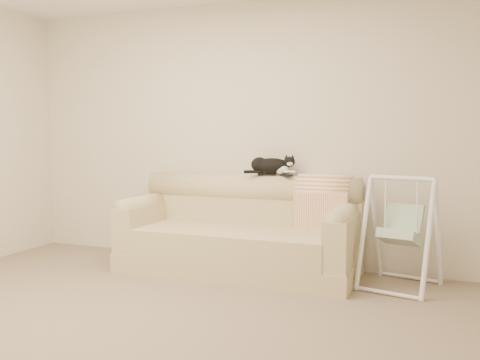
# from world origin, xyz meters

# --- Properties ---
(ground_plane) EXTENTS (5.00, 5.00, 0.00)m
(ground_plane) POSITION_xyz_m (0.00, 0.00, 0.00)
(ground_plane) COLOR #72614A
(ground_plane) RESTS_ON ground
(room_shell) EXTENTS (5.04, 4.04, 2.60)m
(room_shell) POSITION_xyz_m (0.00, 0.00, 1.53)
(room_shell) COLOR beige
(room_shell) RESTS_ON ground
(sofa) EXTENTS (2.20, 0.93, 0.90)m
(sofa) POSITION_xyz_m (0.06, 1.62, 0.35)
(sofa) COLOR tan
(sofa) RESTS_ON ground
(remote_a) EXTENTS (0.19, 0.09, 0.03)m
(remote_a) POSITION_xyz_m (0.23, 1.87, 0.91)
(remote_a) COLOR black
(remote_a) RESTS_ON sofa
(remote_b) EXTENTS (0.16, 0.15, 0.02)m
(remote_b) POSITION_xyz_m (0.44, 1.82, 0.91)
(remote_b) COLOR black
(remote_b) RESTS_ON sofa
(tuxedo_cat) EXTENTS (0.48, 0.29, 0.19)m
(tuxedo_cat) POSITION_xyz_m (0.28, 1.85, 0.99)
(tuxedo_cat) COLOR black
(tuxedo_cat) RESTS_ON sofa
(throw_blanket) EXTENTS (0.49, 0.38, 0.58)m
(throw_blanket) POSITION_xyz_m (0.80, 1.84, 0.72)
(throw_blanket) COLOR orange
(throw_blanket) RESTS_ON sofa
(baby_swing) EXTENTS (0.70, 0.73, 0.96)m
(baby_swing) POSITION_xyz_m (1.51, 1.61, 0.47)
(baby_swing) COLOR white
(baby_swing) RESTS_ON ground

